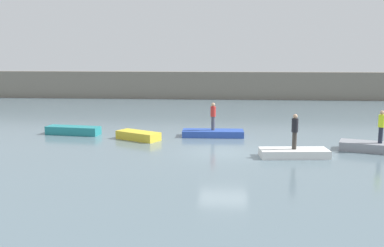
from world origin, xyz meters
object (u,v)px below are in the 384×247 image
at_px(rowboat_grey, 380,147).
at_px(rowboat_yellow, 138,136).
at_px(rowboat_white, 294,153).
at_px(person_red_shirt, 213,115).
at_px(rowboat_teal, 73,130).
at_px(rowboat_blue, 213,133).
at_px(person_hiviz_shirt, 381,125).
at_px(person_dark_shirt, 295,130).

bearing_deg(rowboat_grey, rowboat_yellow, -170.88).
bearing_deg(rowboat_white, person_red_shirt, 123.86).
height_order(rowboat_teal, person_red_shirt, person_red_shirt).
bearing_deg(rowboat_blue, person_red_shirt, 88.65).
bearing_deg(rowboat_blue, rowboat_grey, -23.63).
relative_size(rowboat_blue, person_hiviz_shirt, 2.19).
bearing_deg(rowboat_teal, person_dark_shirt, -13.71).
height_order(rowboat_grey, person_hiviz_shirt, person_hiviz_shirt).
height_order(rowboat_white, person_red_shirt, person_red_shirt).
bearing_deg(rowboat_yellow, person_hiviz_shirt, 19.57).
distance_m(rowboat_teal, rowboat_white, 13.94).
xyz_separation_m(rowboat_yellow, person_dark_shirt, (8.55, -3.76, 1.13)).
xyz_separation_m(rowboat_teal, person_red_shirt, (8.82, 0.00, 1.08)).
bearing_deg(person_hiviz_shirt, person_red_shirt, 157.72).
distance_m(rowboat_teal, rowboat_grey, 17.96).
relative_size(person_hiviz_shirt, person_red_shirt, 1.01).
bearing_deg(person_hiviz_shirt, rowboat_white, -162.05).
height_order(rowboat_yellow, person_red_shirt, person_red_shirt).
bearing_deg(rowboat_teal, person_red_shirt, 7.74).
bearing_deg(person_dark_shirt, rowboat_blue, 129.19).
distance_m(rowboat_teal, person_hiviz_shirt, 18.00).
distance_m(rowboat_teal, person_red_shirt, 8.88).
distance_m(rowboat_yellow, person_hiviz_shirt, 13.42).
bearing_deg(person_dark_shirt, rowboat_teal, 158.55).
xyz_separation_m(rowboat_teal, rowboat_yellow, (4.42, -1.34, -0.01)).
xyz_separation_m(rowboat_white, person_hiviz_shirt, (4.62, 1.50, 1.21)).
xyz_separation_m(rowboat_yellow, rowboat_white, (8.55, -3.76, -0.04)).
relative_size(rowboat_blue, rowboat_white, 1.12).
distance_m(rowboat_blue, person_dark_shirt, 6.68).
distance_m(rowboat_yellow, person_dark_shirt, 9.40).
distance_m(rowboat_grey, person_hiviz_shirt, 1.18).
distance_m(person_hiviz_shirt, person_dark_shirt, 4.86).
height_order(rowboat_yellow, rowboat_blue, rowboat_yellow).
bearing_deg(person_dark_shirt, rowboat_grey, 17.95).
relative_size(rowboat_yellow, rowboat_grey, 0.67).
height_order(rowboat_blue, person_hiviz_shirt, person_hiviz_shirt).
relative_size(person_hiviz_shirt, person_dark_shirt, 0.98).
xyz_separation_m(rowboat_yellow, rowboat_blue, (4.39, 1.34, -0.04)).
relative_size(rowboat_teal, person_dark_shirt, 1.95).
bearing_deg(person_hiviz_shirt, rowboat_yellow, 170.26).
relative_size(rowboat_yellow, person_dark_shirt, 1.52).
bearing_deg(person_red_shirt, rowboat_grey, -22.28).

